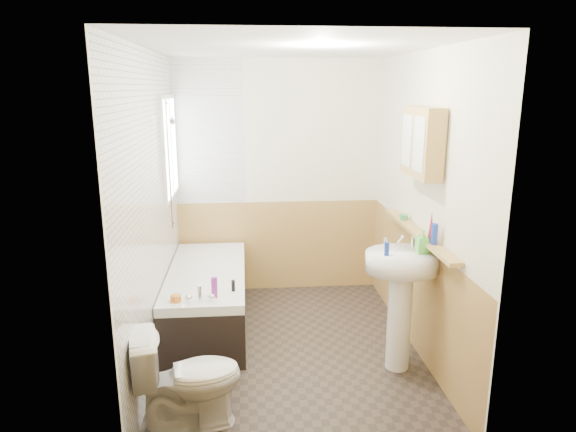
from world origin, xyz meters
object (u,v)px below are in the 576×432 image
(medicine_cabinet, at_px, (422,142))
(pine_shelf, at_px, (418,233))
(bathtub, at_px, (208,297))
(sink, at_px, (401,286))
(toilet, at_px, (188,379))

(medicine_cabinet, bearing_deg, pine_shelf, 49.61)
(bathtub, relative_size, sink, 1.53)
(sink, height_order, pine_shelf, sink)
(toilet, distance_m, sink, 1.75)
(sink, bearing_deg, pine_shelf, 63.07)
(pine_shelf, bearing_deg, toilet, -154.45)
(bathtub, relative_size, pine_shelf, 1.07)
(sink, relative_size, pine_shelf, 0.70)
(sink, bearing_deg, medicine_cabinet, 63.40)
(sink, xyz_separation_m, medicine_cabinet, (0.17, 0.22, 1.10))
(medicine_cabinet, bearing_deg, bathtub, 158.96)
(toilet, relative_size, medicine_cabinet, 1.19)
(sink, xyz_separation_m, pine_shelf, (0.20, 0.25, 0.35))
(toilet, xyz_separation_m, sink, (1.60, 0.61, 0.35))
(toilet, bearing_deg, pine_shelf, -75.98)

